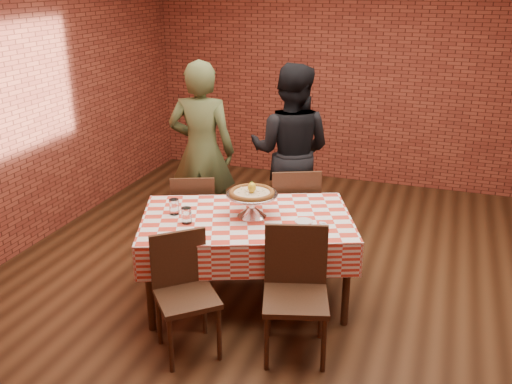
% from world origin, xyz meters
% --- Properties ---
extents(ground, '(6.00, 6.00, 0.00)m').
position_xyz_m(ground, '(0.00, 0.00, 0.00)').
color(ground, black).
rests_on(ground, ground).
extents(back_wall, '(5.50, 0.00, 5.50)m').
position_xyz_m(back_wall, '(0.00, 3.00, 1.45)').
color(back_wall, maroon).
rests_on(back_wall, ground).
extents(table, '(1.93, 1.56, 0.75)m').
position_xyz_m(table, '(-0.32, -0.31, 0.38)').
color(table, '#3C2315').
rests_on(table, ground).
extents(tablecloth, '(1.98, 1.60, 0.29)m').
position_xyz_m(tablecloth, '(-0.32, -0.31, 0.61)').
color(tablecloth, red).
rests_on(tablecloth, table).
extents(pizza_stand, '(0.49, 0.49, 0.19)m').
position_xyz_m(pizza_stand, '(-0.29, -0.27, 0.85)').
color(pizza_stand, silver).
rests_on(pizza_stand, tablecloth).
extents(pizza, '(0.41, 0.41, 0.03)m').
position_xyz_m(pizza, '(-0.29, -0.27, 0.95)').
color(pizza, beige).
rests_on(pizza, pizza_stand).
extents(lemon, '(0.08, 0.08, 0.09)m').
position_xyz_m(lemon, '(-0.29, -0.27, 1.00)').
color(lemon, yellow).
rests_on(lemon, pizza).
extents(water_glass_left, '(0.11, 0.11, 0.13)m').
position_xyz_m(water_glass_left, '(-0.73, -0.58, 0.82)').
color(water_glass_left, white).
rests_on(water_glass_left, tablecloth).
extents(water_glass_right, '(0.11, 0.11, 0.13)m').
position_xyz_m(water_glass_right, '(-0.90, -0.45, 0.82)').
color(water_glass_right, white).
rests_on(water_glass_right, tablecloth).
extents(side_plate, '(0.19, 0.19, 0.01)m').
position_xyz_m(side_plate, '(0.14, -0.25, 0.76)').
color(side_plate, white).
rests_on(side_plate, tablecloth).
extents(sweetener_packet_a, '(0.06, 0.05, 0.00)m').
position_xyz_m(sweetener_packet_a, '(0.31, -0.25, 0.76)').
color(sweetener_packet_a, white).
rests_on(sweetener_packet_a, tablecloth).
extents(sweetener_packet_b, '(0.05, 0.04, 0.00)m').
position_xyz_m(sweetener_packet_b, '(0.29, -0.23, 0.76)').
color(sweetener_packet_b, white).
rests_on(sweetener_packet_b, tablecloth).
extents(condiment_caddy, '(0.12, 0.12, 0.14)m').
position_xyz_m(condiment_caddy, '(-0.41, -0.01, 0.83)').
color(condiment_caddy, silver).
rests_on(condiment_caddy, tablecloth).
extents(chair_near_left, '(0.58, 0.58, 0.89)m').
position_xyz_m(chair_near_left, '(-0.47, -1.15, 0.45)').
color(chair_near_left, '#3C2315').
rests_on(chair_near_left, ground).
extents(chair_near_right, '(0.56, 0.56, 0.94)m').
position_xyz_m(chair_near_right, '(0.27, -0.91, 0.47)').
color(chair_near_right, '#3C2315').
rests_on(chair_near_right, ground).
extents(chair_far_left, '(0.53, 0.53, 0.88)m').
position_xyz_m(chair_far_left, '(-1.06, 0.25, 0.44)').
color(chair_far_left, '#3C2315').
rests_on(chair_far_left, ground).
extents(chair_far_right, '(0.60, 0.60, 0.94)m').
position_xyz_m(chair_far_right, '(-0.18, 0.60, 0.47)').
color(chair_far_right, '#3C2315').
rests_on(chair_far_right, ground).
extents(diner_olive, '(0.74, 0.56, 1.85)m').
position_xyz_m(diner_olive, '(-1.19, 0.74, 0.92)').
color(diner_olive, '#434B29').
rests_on(diner_olive, ground).
extents(diner_black, '(0.90, 0.71, 1.80)m').
position_xyz_m(diner_black, '(-0.36, 1.10, 0.90)').
color(diner_black, black).
rests_on(diner_black, ground).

